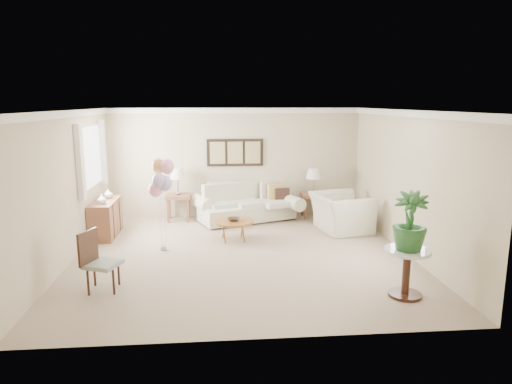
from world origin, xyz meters
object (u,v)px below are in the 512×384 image
armchair (341,213)px  accent_chair (98,260)px  sofa (247,206)px  balloon_cluster (161,178)px  coffee_table (233,222)px

armchair → accent_chair: accent_chair is taller
sofa → armchair: 2.22m
armchair → balloon_cluster: size_ratio=0.71×
accent_chair → coffee_table: bearing=48.3°
sofa → accent_chair: bearing=-122.3°
coffee_table → accent_chair: accent_chair is taller
coffee_table → balloon_cluster: bearing=-158.5°
coffee_table → armchair: size_ratio=0.65×
balloon_cluster → sofa: bearing=50.5°
accent_chair → armchair: bearing=32.5°
armchair → coffee_table: bearing=92.0°
armchair → accent_chair: 5.23m
sofa → balloon_cluster: bearing=-129.5°
accent_chair → sofa: bearing=57.7°
sofa → armchair: (1.96, -1.06, 0.05)m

